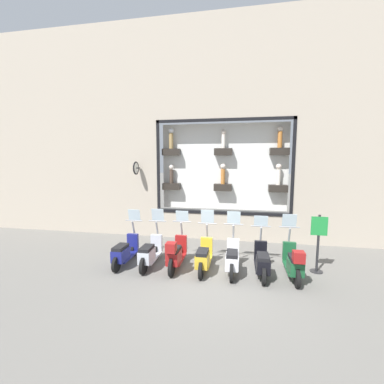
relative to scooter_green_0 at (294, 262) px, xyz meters
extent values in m
plane|color=#66635E|center=(-0.25, 2.21, -0.47)|extent=(120.00, 120.00, 0.00)
cube|color=#ADA08E|center=(3.35, 12.58, 3.97)|extent=(0.40, 15.26, 8.89)
cube|color=#ADA08E|center=(3.35, 2.21, 0.07)|extent=(0.40, 5.48, 1.09)
cube|color=#ADA08E|center=(3.35, 2.21, 6.43)|extent=(0.40, 5.48, 3.97)
cube|color=black|center=(3.14, 2.21, 4.38)|extent=(0.04, 5.48, 0.12)
cube|color=black|center=(3.14, 2.21, 0.67)|extent=(0.04, 5.48, 0.12)
cube|color=black|center=(3.14, -0.47, 2.53)|extent=(0.04, 0.12, 3.83)
cube|color=black|center=(3.14, 4.89, 2.53)|extent=(0.04, 0.12, 3.83)
cube|color=silver|center=(3.70, 2.21, 2.53)|extent=(0.04, 5.24, 3.59)
cube|color=#28231E|center=(3.48, 0.01, 3.15)|extent=(0.36, 0.73, 0.28)
cylinder|color=#B26B2D|center=(3.48, 0.01, 3.61)|extent=(0.18, 0.18, 0.63)
sphere|color=beige|center=(3.48, 0.01, 4.04)|extent=(0.23, 0.23, 0.23)
cube|color=#28231E|center=(3.48, 2.21, 3.15)|extent=(0.36, 0.73, 0.28)
cylinder|color=silver|center=(3.48, 2.21, 3.57)|extent=(0.16, 0.16, 0.56)
sphere|color=beige|center=(3.48, 2.21, 3.95)|extent=(0.20, 0.20, 0.20)
cube|color=#28231E|center=(3.48, 4.42, 3.15)|extent=(0.36, 0.73, 0.28)
cylinder|color=#9E7F4C|center=(3.48, 4.42, 3.61)|extent=(0.18, 0.18, 0.64)
sphere|color=white|center=(3.48, 4.42, 4.05)|extent=(0.23, 0.23, 0.23)
cube|color=#28231E|center=(3.48, 0.01, 1.69)|extent=(0.36, 0.73, 0.28)
cylinder|color=silver|center=(3.48, 0.01, 2.14)|extent=(0.17, 0.17, 0.62)
sphere|color=beige|center=(3.48, 0.01, 2.56)|extent=(0.22, 0.22, 0.22)
cube|color=#28231E|center=(3.48, 2.21, 1.69)|extent=(0.36, 0.73, 0.28)
cylinder|color=#B26B2D|center=(3.48, 2.21, 2.14)|extent=(0.17, 0.17, 0.62)
sphere|color=beige|center=(3.48, 2.21, 2.55)|extent=(0.22, 0.22, 0.22)
cube|color=#28231E|center=(3.48, 4.42, 1.69)|extent=(0.36, 0.73, 0.28)
cylinder|color=#47382D|center=(3.48, 4.42, 2.12)|extent=(0.16, 0.16, 0.58)
sphere|color=beige|center=(3.48, 4.42, 2.51)|extent=(0.21, 0.21, 0.21)
cylinder|color=black|center=(2.98, 5.74, 2.49)|extent=(0.35, 0.05, 0.05)
torus|color=black|center=(2.80, 5.74, 2.49)|extent=(0.55, 0.06, 0.55)
cylinder|color=white|center=(2.80, 5.74, 2.49)|extent=(0.45, 0.03, 0.45)
cylinder|color=black|center=(0.81, 0.00, -0.22)|extent=(0.50, 0.09, 0.50)
cylinder|color=black|center=(-0.49, 0.00, -0.22)|extent=(0.50, 0.09, 0.50)
cube|color=#19512D|center=(0.16, 0.00, -0.24)|extent=(1.02, 0.38, 0.06)
cube|color=#19512D|center=(-0.22, 0.00, -0.03)|extent=(0.61, 0.35, 0.36)
cube|color=black|center=(-0.22, 0.00, 0.20)|extent=(0.58, 0.31, 0.10)
cube|color=#19512D|center=(0.70, 0.00, 0.07)|extent=(0.12, 0.37, 0.56)
cylinder|color=gray|center=(0.77, 0.00, 0.57)|extent=(0.20, 0.06, 0.45)
cylinder|color=gray|center=(0.84, 0.00, 0.78)|extent=(0.04, 0.61, 0.04)
cube|color=silver|center=(0.88, 0.00, 0.98)|extent=(0.10, 0.42, 0.40)
cube|color=maroon|center=(-0.54, 0.00, 0.36)|extent=(0.28, 0.28, 0.28)
cylinder|color=black|center=(0.82, 0.84, -0.24)|extent=(0.47, 0.09, 0.47)
cylinder|color=black|center=(-0.51, 0.84, -0.24)|extent=(0.47, 0.09, 0.47)
cube|color=black|center=(0.16, 0.84, -0.25)|extent=(1.02, 0.38, 0.06)
cube|color=black|center=(-0.22, 0.84, -0.04)|extent=(0.61, 0.35, 0.36)
cube|color=black|center=(-0.22, 0.84, 0.19)|extent=(0.58, 0.31, 0.10)
cube|color=black|center=(0.70, 0.84, 0.06)|extent=(0.12, 0.37, 0.56)
cylinder|color=gray|center=(0.77, 0.84, 0.55)|extent=(0.20, 0.06, 0.45)
cylinder|color=gray|center=(0.84, 0.84, 0.77)|extent=(0.04, 0.60, 0.04)
cube|color=silver|center=(0.88, 0.84, 0.93)|extent=(0.08, 0.42, 0.33)
cylinder|color=black|center=(0.80, 1.68, -0.21)|extent=(0.52, 0.09, 0.52)
cylinder|color=black|center=(-0.48, 1.68, -0.21)|extent=(0.52, 0.09, 0.52)
cube|color=silver|center=(0.16, 1.68, -0.23)|extent=(1.02, 0.39, 0.06)
cube|color=silver|center=(-0.22, 1.68, -0.02)|extent=(0.61, 0.35, 0.36)
cube|color=black|center=(-0.22, 1.68, 0.21)|extent=(0.58, 0.31, 0.10)
cube|color=silver|center=(0.70, 1.68, 0.08)|extent=(0.12, 0.37, 0.56)
cylinder|color=gray|center=(0.77, 1.68, 0.58)|extent=(0.20, 0.06, 0.45)
cylinder|color=gray|center=(0.84, 1.68, 0.79)|extent=(0.04, 0.60, 0.04)
cube|color=silver|center=(0.88, 1.68, 1.00)|extent=(0.10, 0.42, 0.41)
cylinder|color=black|center=(0.81, 2.52, -0.23)|extent=(0.50, 0.09, 0.50)
cylinder|color=black|center=(-0.49, 2.52, -0.23)|extent=(0.50, 0.09, 0.50)
cube|color=gold|center=(0.16, 2.52, -0.24)|extent=(1.02, 0.39, 0.06)
cube|color=gold|center=(-0.22, 2.52, -0.03)|extent=(0.61, 0.35, 0.36)
cube|color=black|center=(-0.22, 2.52, 0.20)|extent=(0.58, 0.31, 0.10)
cube|color=gold|center=(0.70, 2.52, 0.07)|extent=(0.12, 0.37, 0.56)
cylinder|color=gray|center=(0.77, 2.52, 0.57)|extent=(0.20, 0.06, 0.45)
cylinder|color=gray|center=(0.84, 2.52, 0.78)|extent=(0.04, 0.60, 0.04)
cube|color=silver|center=(0.88, 2.52, 1.01)|extent=(0.11, 0.42, 0.44)
cylinder|color=black|center=(0.79, 3.36, -0.20)|extent=(0.55, 0.09, 0.55)
cylinder|color=black|center=(-0.47, 3.36, -0.20)|extent=(0.55, 0.09, 0.55)
cube|color=maroon|center=(0.16, 3.36, -0.21)|extent=(1.02, 0.38, 0.06)
cube|color=maroon|center=(-0.22, 3.36, 0.00)|extent=(0.61, 0.35, 0.36)
cube|color=black|center=(-0.22, 3.36, 0.23)|extent=(0.58, 0.31, 0.10)
cube|color=maroon|center=(0.70, 3.36, 0.10)|extent=(0.12, 0.37, 0.56)
cylinder|color=gray|center=(0.77, 3.36, 0.59)|extent=(0.20, 0.06, 0.45)
cylinder|color=gray|center=(0.84, 3.36, 0.80)|extent=(0.04, 0.60, 0.04)
cube|color=silver|center=(0.88, 3.36, 0.98)|extent=(0.09, 0.42, 0.35)
cube|color=maroon|center=(-0.53, 3.36, 0.39)|extent=(0.28, 0.28, 0.28)
cylinder|color=black|center=(0.80, 4.20, -0.22)|extent=(0.51, 0.09, 0.51)
cylinder|color=black|center=(-0.49, 4.20, -0.22)|extent=(0.51, 0.09, 0.51)
cube|color=#B7BCC6|center=(0.16, 4.20, -0.23)|extent=(1.02, 0.38, 0.06)
cube|color=#B7BCC6|center=(-0.22, 4.20, -0.02)|extent=(0.61, 0.35, 0.36)
cube|color=black|center=(-0.22, 4.20, 0.21)|extent=(0.58, 0.31, 0.10)
cube|color=#B7BCC6|center=(0.70, 4.20, 0.08)|extent=(0.12, 0.37, 0.56)
cylinder|color=gray|center=(0.77, 4.20, 0.57)|extent=(0.20, 0.06, 0.45)
cylinder|color=gray|center=(0.84, 4.20, 0.78)|extent=(0.04, 0.61, 0.04)
cube|color=silver|center=(0.88, 4.20, 0.99)|extent=(0.10, 0.42, 0.41)
cylinder|color=black|center=(0.82, 5.03, -0.24)|extent=(0.46, 0.09, 0.46)
cylinder|color=black|center=(-0.51, 5.03, -0.24)|extent=(0.46, 0.09, 0.46)
cube|color=navy|center=(0.16, 5.03, -0.25)|extent=(1.02, 0.38, 0.06)
cube|color=navy|center=(-0.22, 5.03, -0.04)|extent=(0.61, 0.35, 0.36)
cube|color=black|center=(-0.22, 5.03, 0.19)|extent=(0.58, 0.31, 0.10)
cube|color=navy|center=(0.70, 5.03, 0.06)|extent=(0.12, 0.37, 0.56)
cylinder|color=gray|center=(0.77, 5.03, 0.55)|extent=(0.20, 0.06, 0.45)
cylinder|color=gray|center=(0.84, 5.03, 0.76)|extent=(0.04, 0.61, 0.04)
cube|color=silver|center=(0.88, 5.03, 0.96)|extent=(0.10, 0.42, 0.38)
cylinder|color=#232326|center=(0.61, -0.77, -0.46)|extent=(0.36, 0.36, 0.02)
cylinder|color=#232326|center=(0.61, -0.77, 0.38)|extent=(0.07, 0.07, 1.71)
cube|color=#1E8438|center=(0.59, -0.77, 0.92)|extent=(0.03, 0.45, 0.55)
camera|label=1|loc=(-7.19, 1.51, 2.79)|focal=24.00mm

